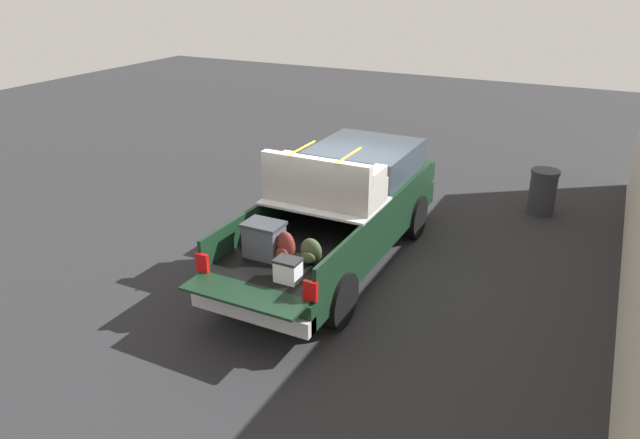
{
  "coord_description": "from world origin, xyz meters",
  "views": [
    {
      "loc": [
        -8.53,
        -4.02,
        4.95
      ],
      "look_at": [
        -0.6,
        0.0,
        1.1
      ],
      "focal_mm": 32.88,
      "sensor_mm": 36.0,
      "label": 1
    }
  ],
  "objects": [
    {
      "name": "trash_can",
      "position": [
        4.16,
        -2.96,
        0.5
      ],
      "size": [
        0.6,
        0.6,
        0.98
      ],
      "color": "#2D2D33",
      "rests_on": "ground_plane"
    },
    {
      "name": "pickup_truck",
      "position": [
        0.37,
        0.0,
        0.98
      ],
      "size": [
        6.05,
        2.06,
        2.23
      ],
      "color": "black",
      "rests_on": "ground_plane"
    },
    {
      "name": "ground_plane",
      "position": [
        0.0,
        0.0,
        0.0
      ],
      "size": [
        40.0,
        40.0,
        0.0
      ],
      "primitive_type": "plane",
      "color": "#262628"
    }
  ]
}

